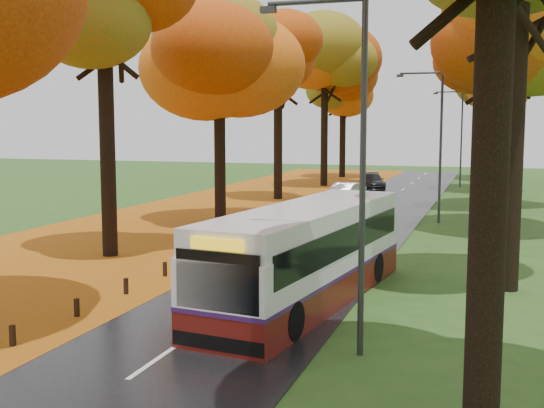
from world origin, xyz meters
The scene contains 13 objects.
road centered at (0.00, 25.00, 0.02)m, with size 6.50×90.00×0.04m, color black.
centre_line centered at (0.00, 25.00, 0.04)m, with size 0.12×90.00×0.01m, color silver.
leaf_verge centered at (-9.00, 25.00, 0.01)m, with size 12.00×90.00×0.02m, color maroon.
leaf_drift centered at (-3.05, 25.00, 0.04)m, with size 0.90×90.00×0.01m, color #B06F12.
trees_left centered at (-7.18, 27.06, 9.53)m, with size 9.20×74.00×13.88m.
trees_right centered at (7.19, 26.91, 9.69)m, with size 9.30×74.20×13.96m.
streetlamp_near centered at (3.95, 8.00, 4.71)m, with size 2.45×0.18×8.00m.
streetlamp_mid centered at (3.95, 30.00, 4.71)m, with size 2.45×0.18×8.00m.
streetlamp_far centered at (3.95, 52.00, 4.71)m, with size 2.45×0.18×8.00m.
bus centered at (1.85, 12.10, 1.51)m, with size 3.79×10.89×2.81m.
car_white centered at (-2.25, 28.03, 0.66)m, with size 1.46×3.62×1.23m, color white.
car_silver centered at (-2.35, 36.69, 0.73)m, with size 1.46×4.18×1.38m, color #A4A6AC.
car_dark centered at (-2.35, 47.12, 0.68)m, with size 1.81×4.44×1.29m, color black.
Camera 1 is at (6.98, -6.89, 5.22)m, focal length 45.00 mm.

